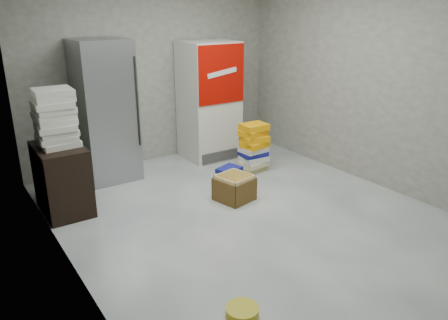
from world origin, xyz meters
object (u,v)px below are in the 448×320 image
at_px(coke_cooler, 209,101).
at_px(phonebook_stack_main, 254,148).
at_px(steel_fridge, 105,111).
at_px(cardboard_box, 234,190).
at_px(wood_shelf, 62,179).

height_order(coke_cooler, phonebook_stack_main, coke_cooler).
xyz_separation_m(coke_cooler, phonebook_stack_main, (0.17, -0.93, -0.55)).
relative_size(steel_fridge, phonebook_stack_main, 2.68).
bearing_deg(coke_cooler, cardboard_box, -111.88).
bearing_deg(steel_fridge, wood_shelf, -138.69).
relative_size(phonebook_stack_main, cardboard_box, 1.48).
distance_m(steel_fridge, wood_shelf, 1.23).
bearing_deg(cardboard_box, coke_cooler, 55.70).
bearing_deg(coke_cooler, phonebook_stack_main, -79.45).
bearing_deg(wood_shelf, coke_cooler, 16.28).
bearing_deg(coke_cooler, wood_shelf, -163.72).
xyz_separation_m(coke_cooler, cardboard_box, (-0.64, -1.60, -0.77)).
height_order(steel_fridge, wood_shelf, steel_fridge).
distance_m(wood_shelf, phonebook_stack_main, 2.66).
height_order(phonebook_stack_main, cardboard_box, phonebook_stack_main).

